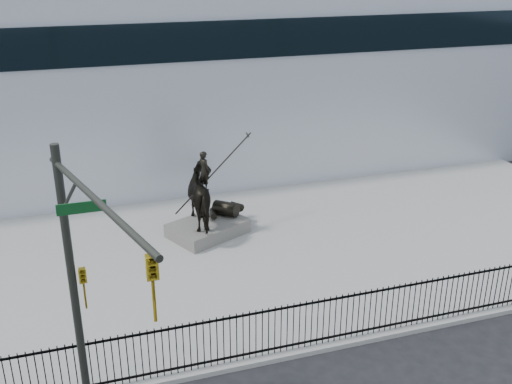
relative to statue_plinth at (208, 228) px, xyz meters
name	(u,v)px	position (x,y,z in m)	size (l,w,h in m)	color
ground	(360,371)	(1.99, -9.04, -0.41)	(120.00, 120.00, 0.00)	black
plaza	(273,252)	(1.99, -2.04, -0.34)	(30.00, 12.00, 0.15)	gray
building	(193,70)	(1.99, 10.96, 4.09)	(44.00, 14.00, 9.00)	silver
picket_fence	(342,317)	(1.99, -7.79, 0.49)	(22.10, 0.10, 1.50)	black
statue_plinth	(208,228)	(0.00, 0.00, 0.00)	(2.82, 1.94, 0.53)	#514E4A
equestrian_statue	(208,195)	(0.05, 0.02, 1.37)	(3.30, 2.83, 3.06)	black
traffic_signal_left	(86,295)	(-4.76, -9.66, 3.62)	(1.52, 4.84, 7.00)	#272A24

